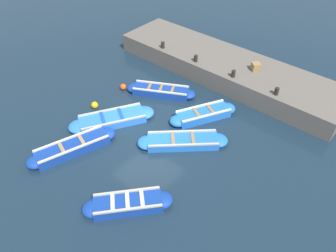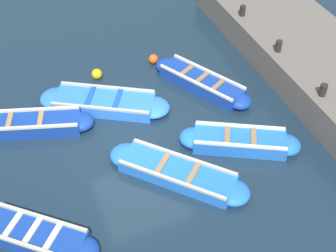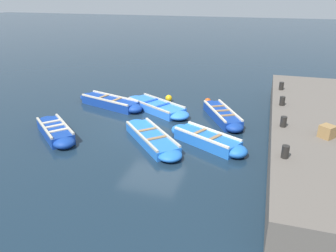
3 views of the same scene
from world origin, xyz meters
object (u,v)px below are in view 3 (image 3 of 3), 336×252
at_px(wooden_crate, 327,132).
at_px(buoy_orange_near, 208,101).
at_px(bollard_mid_south, 282,101).
at_px(boat_broadside, 156,107).
at_px(boat_tucked, 222,115).
at_px(boat_outer_right, 152,138).
at_px(boat_far_corner, 207,140).
at_px(bollard_mid_north, 283,122).
at_px(bollard_south, 281,86).
at_px(buoy_yellow_far, 169,98).
at_px(bollard_north, 285,152).
at_px(boat_mid_row, 110,102).
at_px(boat_centre, 55,131).

distance_m(wooden_crate, buoy_orange_near, 6.69).
bearing_deg(bollard_mid_south, boat_broadside, 173.86).
bearing_deg(boat_tucked, boat_outer_right, -124.46).
distance_m(boat_far_corner, bollard_mid_north, 2.65).
bearing_deg(bollard_mid_south, bollard_mid_north, -90.00).
height_order(boat_tucked, bollard_south, bollard_south).
height_order(boat_far_corner, wooden_crate, wooden_crate).
distance_m(bollard_mid_north, buoy_orange_near, 5.51).
relative_size(bollard_mid_south, bollard_south, 1.00).
height_order(buoy_orange_near, buoy_yellow_far, buoy_yellow_far).
distance_m(boat_broadside, buoy_orange_near, 2.60).
height_order(boat_far_corner, buoy_orange_near, boat_far_corner).
relative_size(bollard_mid_south, buoy_yellow_far, 1.05).
bearing_deg(bollard_north, bollard_mid_north, 90.00).
height_order(boat_mid_row, bollard_mid_south, bollard_mid_south).
bearing_deg(buoy_yellow_far, boat_centre, -119.07).
height_order(boat_mid_row, boat_centre, boat_mid_row).
bearing_deg(boat_tucked, bollard_north, -64.37).
distance_m(boat_centre, bollard_south, 9.82).
xyz_separation_m(bollard_mid_north, wooden_crate, (1.24, -0.51, 0.02)).
bearing_deg(bollard_mid_south, boat_outer_right, -148.57).
bearing_deg(buoy_orange_near, boat_mid_row, -159.51).
bearing_deg(boat_far_corner, boat_centre, -171.02).
relative_size(boat_far_corner, bollard_north, 9.16).
xyz_separation_m(boat_far_corner, bollard_mid_north, (2.47, 0.08, 0.95)).
xyz_separation_m(bollard_mid_south, wooden_crate, (1.24, -2.76, 0.02)).
bearing_deg(boat_centre, bollard_mid_south, 21.70).
bearing_deg(bollard_mid_south, buoy_orange_near, 147.34).
bearing_deg(buoy_orange_near, boat_outer_right, -103.67).
bearing_deg(bollard_north, boat_tucked, 115.63).
bearing_deg(bollard_mid_south, boat_centre, -158.30).
height_order(boat_broadside, bollard_north, bollard_north).
distance_m(boat_centre, boat_far_corner, 5.70).
height_order(boat_centre, bollard_south, bollard_south).
relative_size(buoy_orange_near, buoy_yellow_far, 0.96).
relative_size(bollard_north, buoy_yellow_far, 1.05).
distance_m(boat_outer_right, bollard_mid_south, 5.27).
relative_size(boat_centre, wooden_crate, 7.40).
bearing_deg(bollard_south, boat_outer_right, -131.77).
height_order(boat_outer_right, buoy_yellow_far, boat_outer_right).
bearing_deg(buoy_yellow_far, boat_mid_row, -147.64).
bearing_deg(boat_centre, boat_tucked, 31.78).
distance_m(boat_outer_right, boat_tucked, 3.70).
bearing_deg(boat_centre, bollard_north, -8.96).
relative_size(boat_broadside, bollard_mid_north, 10.92).
height_order(boat_far_corner, buoy_yellow_far, boat_far_corner).
distance_m(boat_broadside, boat_centre, 4.68).
relative_size(boat_outer_right, bollard_south, 9.47).
relative_size(boat_outer_right, boat_far_corner, 1.03).
xyz_separation_m(boat_far_corner, bollard_north, (2.47, -2.17, 0.95)).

